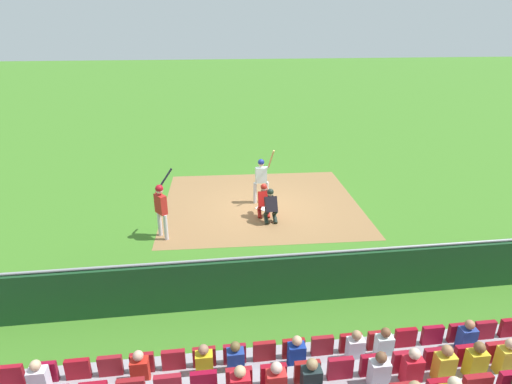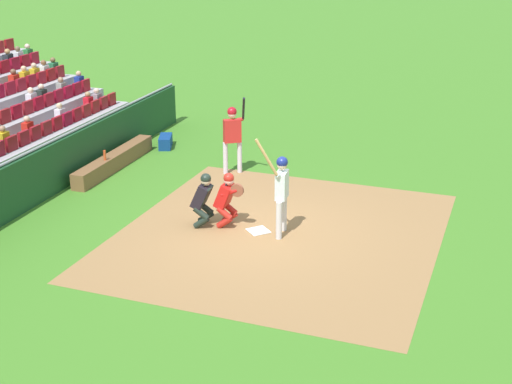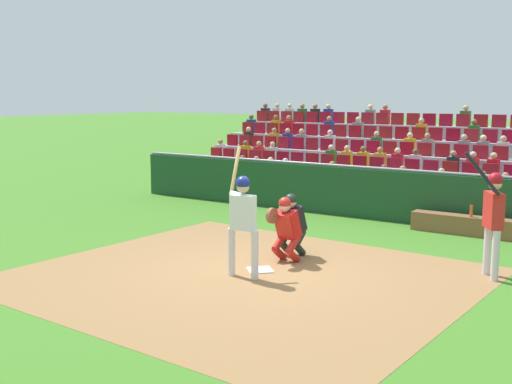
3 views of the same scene
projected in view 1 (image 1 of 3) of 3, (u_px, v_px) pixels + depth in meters
The scene contains 11 objects.
ground_plane at pixel (263, 208), 15.76m from camera, with size 160.00×160.00×0.00m, color #3F7723.
infield_dirt_patch at pixel (261, 203), 16.22m from camera, with size 7.56×6.86×0.01m, color olive.
home_plate_marker at pixel (263, 208), 15.75m from camera, with size 0.44×0.44×0.02m, color white.
batter_at_plate at pixel (261, 176), 15.82m from camera, with size 0.75×0.62×2.28m.
catcher_crouching at pixel (264, 199), 14.78m from camera, with size 0.47×0.72×1.30m.
home_plate_umpire at pixel (271, 205), 14.33m from camera, with size 0.48×0.48×1.29m.
dugout_wall at pixel (296, 278), 10.22m from camera, with size 16.20×0.24×1.37m.
dugout_bench at pixel (179, 289), 10.53m from camera, with size 3.95×0.40×0.44m, color brown.
water_bottle_on_bench at pixel (202, 274), 10.53m from camera, with size 0.07×0.07×0.28m, color #D14D25.
equipment_duffel_bag at pixel (91, 286), 10.72m from camera, with size 0.86×0.36×0.36m, color navy.
on_deck_batter at pixel (161, 205), 13.14m from camera, with size 0.65×0.78×2.25m.
Camera 1 is at (-2.11, -14.23, 6.47)m, focal length 28.68 mm.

